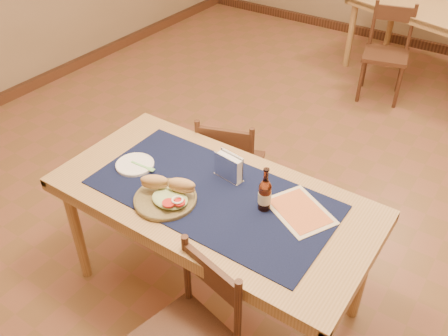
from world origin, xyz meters
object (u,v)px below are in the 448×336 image
Objects in this scene: back_table at (446,19)px; chair_main_near at (189,335)px; chair_main_far at (230,166)px; napkin_holder at (229,167)px; beer_bottle at (265,194)px; main_table at (213,207)px; sandwich_plate at (167,195)px.

chair_main_near reaches higher than back_table.
chair_main_far is 5.00× the size of napkin_holder.
back_table is 3.37m from beer_bottle.
main_table is at bearing 114.84° from chair_main_near.
beer_bottle is (0.26, 0.05, 0.17)m from main_table.
sandwich_plate is at bearing 137.44° from chair_main_near.
chair_main_far is 2.71× the size of sandwich_plate.
beer_bottle reaches higher than napkin_holder.
main_table is 1.94× the size of chair_main_far.
chair_main_near is 0.71m from beer_bottle.
chair_main_near is at bearing -69.86° from napkin_holder.
back_table is at bearing 85.05° from napkin_holder.
chair_main_near is at bearing -90.53° from back_table.
main_table is 0.62m from chair_main_near.
main_table is at bearing -94.66° from back_table.
back_table is 2.33× the size of chair_main_near.
beer_bottle is at bearing -44.31° from chair_main_far.
napkin_holder is at bearing 110.14° from chair_main_near.
sandwich_plate is at bearing -114.75° from napkin_holder.
beer_bottle is (0.56, -0.54, 0.41)m from chair_main_far.
napkin_holder is (0.29, -0.44, 0.39)m from chair_main_far.
sandwich_plate is (-0.43, -3.58, 0.12)m from back_table.
chair_main_far is 3.56× the size of beer_bottle.
napkin_holder reaches higher than back_table.
napkin_holder reaches higher than chair_main_near.
main_table is 5.26× the size of sandwich_plate.
chair_main_far reaches higher than chair_main_near.
main_table is 6.92× the size of beer_bottle.
napkin_holder is at bearing 159.63° from beer_bottle.
sandwich_plate reaches higher than chair_main_near.
chair_main_near is (-0.04, -3.94, -0.24)m from back_table.
chair_main_far is (-0.29, 0.59, -0.24)m from main_table.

